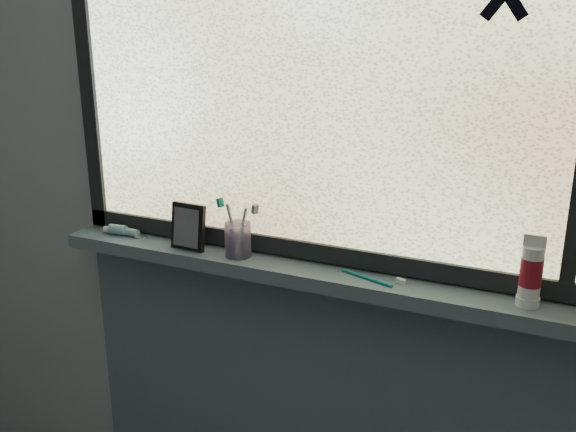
{
  "coord_description": "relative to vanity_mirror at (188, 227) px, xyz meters",
  "views": [
    {
      "loc": [
        0.58,
        -0.25,
        1.68
      ],
      "look_at": [
        -0.02,
        1.05,
        1.22
      ],
      "focal_mm": 40.0,
      "sensor_mm": 36.0,
      "label": 1
    }
  ],
  "objects": [
    {
      "name": "toothbrush_lying",
      "position": [
        0.54,
        0.0,
        -0.06
      ],
      "size": [
        0.19,
        0.08,
        0.01
      ],
      "primitive_type": null,
      "rotation": [
        0.0,
        0.0,
        -0.32
      ],
      "color": "#0D7976",
      "rests_on": "windowsill"
    },
    {
      "name": "cream_tube",
      "position": [
        0.93,
        0.01,
        0.03
      ],
      "size": [
        0.06,
        0.06,
        0.12
      ],
      "primitive_type": "cylinder",
      "rotation": [
        0.0,
        0.0,
        0.32
      ],
      "color": "silver",
      "rests_on": "windowsill"
    },
    {
      "name": "frame_left",
      "position": [
        -0.37,
        0.06,
        0.44
      ],
      "size": [
        0.05,
        0.03,
        1.1
      ],
      "primitive_type": "cube",
      "color": "black",
      "rests_on": "wall_back"
    },
    {
      "name": "toothpaste_tube",
      "position": [
        -0.25,
        0.01,
        -0.05
      ],
      "size": [
        0.18,
        0.04,
        0.03
      ],
      "primitive_type": null,
      "rotation": [
        0.0,
        0.0,
        0.04
      ],
      "color": "silver",
      "rests_on": "windowsill"
    },
    {
      "name": "frame_bottom",
      "position": [
        0.41,
        0.06,
        -0.04
      ],
      "size": [
        1.6,
        0.03,
        0.05
      ],
      "primitive_type": "cube",
      "color": "black",
      "rests_on": "windowsill"
    },
    {
      "name": "vanity_mirror",
      "position": [
        0.0,
        0.0,
        0.0
      ],
      "size": [
        0.11,
        0.06,
        0.13
      ],
      "primitive_type": "cube",
      "rotation": [
        0.0,
        0.0,
        -0.05
      ],
      "color": "black",
      "rests_on": "windowsill"
    },
    {
      "name": "window_pane",
      "position": [
        0.41,
        0.07,
        0.44
      ],
      "size": [
        1.5,
        0.01,
        1.0
      ],
      "primitive_type": "cube",
      "color": "silver",
      "rests_on": "wall_back"
    },
    {
      "name": "toothbrush_cup",
      "position": [
        0.16,
        0.01,
        -0.02
      ],
      "size": [
        0.1,
        0.1,
        0.1
      ],
      "primitive_type": "cylinder",
      "rotation": [
        0.0,
        0.0,
        -0.4
      ],
      "color": "#AC95C5",
      "rests_on": "windowsill"
    },
    {
      "name": "wall_back",
      "position": [
        0.41,
        0.09,
        0.16
      ],
      "size": [
        3.0,
        0.01,
        2.5
      ],
      "primitive_type": "cube",
      "color": "#9EA3A8",
      "rests_on": "ground"
    },
    {
      "name": "sill_apron",
      "position": [
        0.41,
        0.07,
        -0.6
      ],
      "size": [
        1.62,
        0.02,
        0.98
      ],
      "primitive_type": "cube",
      "color": "#50616B",
      "rests_on": "floor"
    },
    {
      "name": "windowsill",
      "position": [
        0.41,
        0.01,
        -0.09
      ],
      "size": [
        1.62,
        0.14,
        0.04
      ],
      "primitive_type": "cube",
      "color": "#50616B",
      "rests_on": "wall_back"
    }
  ]
}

